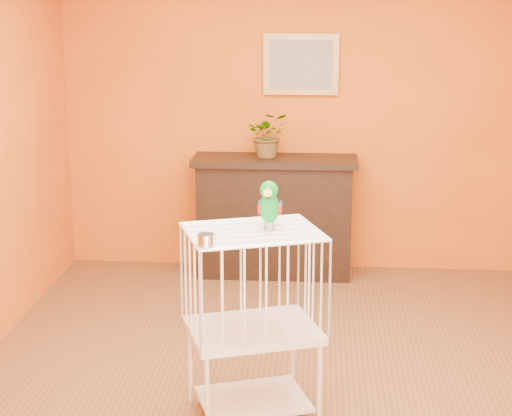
{
  "coord_description": "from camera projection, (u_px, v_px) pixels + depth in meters",
  "views": [
    {
      "loc": [
        0.17,
        -4.9,
        2.32
      ],
      "look_at": [
        -0.17,
        -0.5,
        1.21
      ],
      "focal_mm": 60.0,
      "sensor_mm": 36.0,
      "label": 1
    }
  ],
  "objects": [
    {
      "name": "parrot",
      "position": [
        270.0,
        204.0,
        4.6
      ],
      "size": [
        0.14,
        0.25,
        0.28
      ],
      "rotation": [
        0.0,
        0.0,
        -0.06
      ],
      "color": "#59544C",
      "rests_on": "birdcage"
    },
    {
      "name": "feed_cup",
      "position": [
        206.0,
        240.0,
        4.31
      ],
      "size": [
        0.09,
        0.09,
        0.06
      ],
      "primitive_type": "cylinder",
      "color": "silver",
      "rests_on": "birdcage"
    },
    {
      "name": "potted_plant",
      "position": [
        268.0,
        139.0,
        7.03
      ],
      "size": [
        0.39,
        0.42,
        0.29
      ],
      "primitive_type": "imported",
      "rotation": [
        0.0,
        0.0,
        0.15
      ],
      "color": "#26722D",
      "rests_on": "console_cabinet"
    },
    {
      "name": "birdcage",
      "position": [
        253.0,
        321.0,
        4.73
      ],
      "size": [
        0.84,
        0.74,
        1.08
      ],
      "rotation": [
        0.0,
        0.0,
        0.34
      ],
      "color": "white",
      "rests_on": "ground"
    },
    {
      "name": "ground",
      "position": [
        289.0,
        377.0,
        5.32
      ],
      "size": [
        4.5,
        4.5,
        0.0
      ],
      "primitive_type": "plane",
      "color": "brown",
      "rests_on": "ground"
    },
    {
      "name": "console_cabinet",
      "position": [
        274.0,
        216.0,
        7.16
      ],
      "size": [
        1.35,
        0.49,
        1.0
      ],
      "color": "black",
      "rests_on": "ground"
    },
    {
      "name": "room_shell",
      "position": [
        291.0,
        125.0,
        4.93
      ],
      "size": [
        4.5,
        4.5,
        4.5
      ],
      "color": "orange",
      "rests_on": "ground"
    },
    {
      "name": "framed_picture",
      "position": [
        301.0,
        64.0,
        7.04
      ],
      "size": [
        0.62,
        0.04,
        0.5
      ],
      "color": "#A7793B",
      "rests_on": "room_shell"
    }
  ]
}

